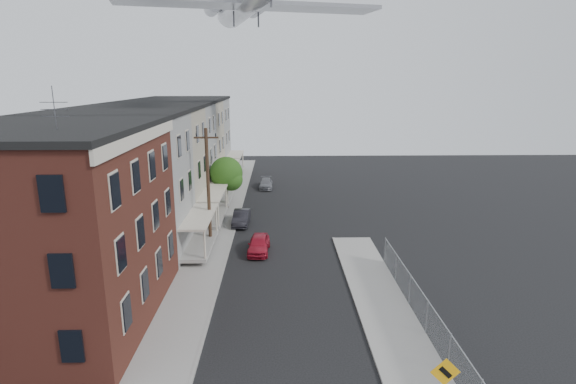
{
  "coord_description": "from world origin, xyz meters",
  "views": [
    {
      "loc": [
        -0.33,
        -14.89,
        12.37
      ],
      "look_at": [
        0.17,
        7.9,
        6.68
      ],
      "focal_mm": 28.0,
      "sensor_mm": 36.0,
      "label": 1
    }
  ],
  "objects_px": {
    "car_near": "(259,244)",
    "car_far": "(266,183)",
    "utility_pole": "(208,186)",
    "warning_sign": "(444,381)",
    "car_mid": "(241,218)",
    "street_tree": "(228,175)"
  },
  "relations": [
    {
      "from": "car_near",
      "to": "car_far",
      "type": "relative_size",
      "value": 0.98
    },
    {
      "from": "utility_pole",
      "to": "car_far",
      "type": "relative_size",
      "value": 2.37
    },
    {
      "from": "warning_sign",
      "to": "car_far",
      "type": "bearing_deg",
      "value": 101.09
    },
    {
      "from": "car_mid",
      "to": "car_far",
      "type": "relative_size",
      "value": 1.01
    },
    {
      "from": "car_near",
      "to": "car_far",
      "type": "distance_m",
      "value": 20.43
    },
    {
      "from": "street_tree",
      "to": "car_far",
      "type": "xyz_separation_m",
      "value": [
        3.47,
        8.81,
        -2.9
      ]
    },
    {
      "from": "car_near",
      "to": "street_tree",
      "type": "bearing_deg",
      "value": 109.56
    },
    {
      "from": "car_far",
      "to": "street_tree",
      "type": "bearing_deg",
      "value": -112.17
    },
    {
      "from": "warning_sign",
      "to": "car_mid",
      "type": "relative_size",
      "value": 0.73
    },
    {
      "from": "car_mid",
      "to": "car_far",
      "type": "bearing_deg",
      "value": 84.47
    },
    {
      "from": "car_mid",
      "to": "car_far",
      "type": "xyz_separation_m",
      "value": [
        1.8,
        13.78,
        -0.08
      ]
    },
    {
      "from": "car_mid",
      "to": "street_tree",
      "type": "bearing_deg",
      "value": 110.51
    },
    {
      "from": "warning_sign",
      "to": "street_tree",
      "type": "distance_m",
      "value": 30.96
    },
    {
      "from": "warning_sign",
      "to": "car_near",
      "type": "distance_m",
      "value": 18.88
    },
    {
      "from": "utility_pole",
      "to": "street_tree",
      "type": "relative_size",
      "value": 1.73
    },
    {
      "from": "car_far",
      "to": "car_mid",
      "type": "bearing_deg",
      "value": -98.1
    },
    {
      "from": "car_near",
      "to": "car_mid",
      "type": "distance_m",
      "value": 6.89
    },
    {
      "from": "warning_sign",
      "to": "car_far",
      "type": "distance_m",
      "value": 38.5
    },
    {
      "from": "utility_pole",
      "to": "street_tree",
      "type": "distance_m",
      "value": 10.0
    },
    {
      "from": "warning_sign",
      "to": "car_near",
      "type": "bearing_deg",
      "value": 113.13
    },
    {
      "from": "street_tree",
      "to": "car_far",
      "type": "height_order",
      "value": "street_tree"
    },
    {
      "from": "warning_sign",
      "to": "car_near",
      "type": "relative_size",
      "value": 0.75
    }
  ]
}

